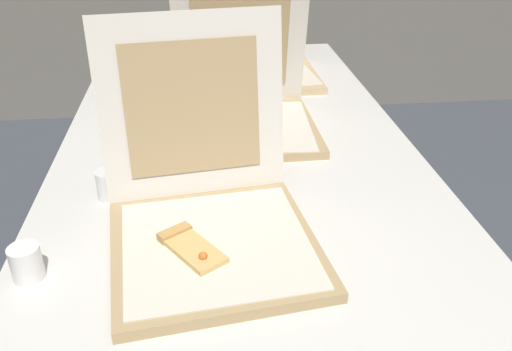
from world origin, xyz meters
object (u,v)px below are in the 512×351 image
(cup_white_far, at_px, (151,103))
(cup_white_mid, at_px, (115,158))
(cup_white_near_center, at_px, (109,184))
(pizza_box_middle, at_px, (245,109))
(pizza_box_back, at_px, (261,60))
(table, at_px, (241,182))
(cup_white_near_left, at_px, (26,263))
(pizza_box_front, at_px, (209,214))

(cup_white_far, distance_m, cup_white_mid, 0.36)
(cup_white_mid, relative_size, cup_white_near_center, 1.00)
(cup_white_mid, bearing_deg, pizza_box_middle, 33.18)
(cup_white_mid, bearing_deg, cup_white_near_center, -89.24)
(pizza_box_middle, xyz_separation_m, pizza_box_back, (0.10, 0.46, 0.00))
(table, height_order, cup_white_near_left, cup_white_near_left)
(table, height_order, pizza_box_back, pizza_box_back)
(cup_white_far, bearing_deg, table, -56.84)
(cup_white_far, bearing_deg, cup_white_near_center, -97.23)
(pizza_box_middle, relative_size, cup_white_far, 6.11)
(cup_white_far, xyz_separation_m, cup_white_near_left, (-0.17, -0.75, 0.00))
(cup_white_mid, bearing_deg, cup_white_near_left, -105.23)
(pizza_box_front, relative_size, cup_white_mid, 7.41)
(table, distance_m, cup_white_near_left, 0.56)
(pizza_box_middle, relative_size, pizza_box_back, 1.00)
(cup_white_far, relative_size, cup_white_near_left, 1.00)
(pizza_box_front, relative_size, cup_white_near_left, 7.41)
(cup_white_near_left, bearing_deg, pizza_box_middle, 54.12)
(cup_white_near_center, relative_size, cup_white_near_left, 1.00)
(pizza_box_front, xyz_separation_m, pizza_box_middle, (0.12, 0.53, -0.00))
(pizza_box_front, height_order, cup_white_near_center, pizza_box_front)
(pizza_box_back, distance_m, cup_white_near_left, 1.19)
(pizza_box_middle, bearing_deg, cup_white_far, 152.42)
(pizza_box_front, relative_size, pizza_box_back, 1.21)
(pizza_box_middle, bearing_deg, pizza_box_back, 77.14)
(cup_white_mid, distance_m, cup_white_near_left, 0.41)
(cup_white_near_center, height_order, cup_white_near_left, same)
(pizza_box_back, height_order, cup_white_mid, pizza_box_back)
(pizza_box_back, distance_m, cup_white_far, 0.49)
(pizza_box_back, distance_m, cup_white_mid, 0.80)
(pizza_box_front, height_order, pizza_box_back, pizza_box_front)
(cup_white_near_center, bearing_deg, pizza_box_front, -39.98)
(pizza_box_front, xyz_separation_m, cup_white_near_center, (-0.22, 0.18, -0.02))
(table, relative_size, pizza_box_middle, 5.41)
(pizza_box_middle, distance_m, cup_white_near_left, 0.75)
(pizza_box_middle, xyz_separation_m, cup_white_near_center, (-0.33, -0.35, -0.02))
(table, relative_size, cup_white_far, 33.08)
(pizza_box_front, distance_m, cup_white_near_center, 0.28)
(pizza_box_front, bearing_deg, cup_white_near_center, 132.50)
(cup_white_mid, xyz_separation_m, cup_white_near_center, (0.00, -0.13, 0.00))
(table, xyz_separation_m, pizza_box_front, (-0.09, -0.30, 0.10))
(table, bearing_deg, cup_white_near_center, -158.92)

